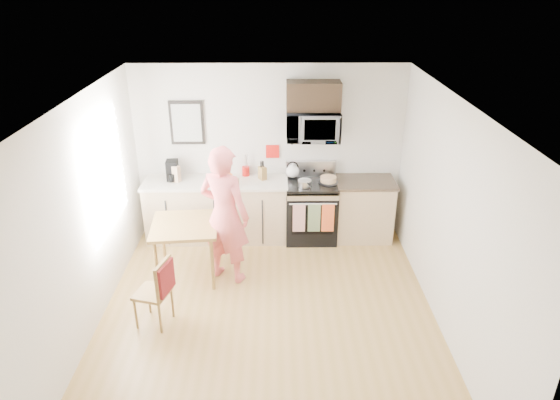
{
  "coord_description": "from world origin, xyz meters",
  "views": [
    {
      "loc": [
        0.09,
        -4.81,
        3.81
      ],
      "look_at": [
        0.15,
        1.0,
        1.09
      ],
      "focal_mm": 32.0,
      "sensor_mm": 36.0,
      "label": 1
    }
  ],
  "objects_px": {
    "range": "(311,212)",
    "chair": "(161,284)",
    "cake": "(328,180)",
    "person": "(225,215)",
    "dining_table": "(185,230)",
    "microwave": "(313,126)"
  },
  "relations": [
    {
      "from": "range",
      "to": "cake",
      "type": "height_order",
      "value": "range"
    },
    {
      "from": "cake",
      "to": "microwave",
      "type": "bearing_deg",
      "value": 153.61
    },
    {
      "from": "chair",
      "to": "person",
      "type": "bearing_deg",
      "value": 72.44
    },
    {
      "from": "person",
      "to": "chair",
      "type": "xyz_separation_m",
      "value": [
        -0.65,
        -0.99,
        -0.38
      ]
    },
    {
      "from": "dining_table",
      "to": "cake",
      "type": "bearing_deg",
      "value": 27.85
    },
    {
      "from": "range",
      "to": "microwave",
      "type": "xyz_separation_m",
      "value": [
        -0.0,
        0.1,
        1.32
      ]
    },
    {
      "from": "range",
      "to": "cake",
      "type": "bearing_deg",
      "value": -3.69
    },
    {
      "from": "microwave",
      "to": "chair",
      "type": "bearing_deg",
      "value": -130.23
    },
    {
      "from": "dining_table",
      "to": "range",
      "type": "bearing_deg",
      "value": 31.45
    },
    {
      "from": "microwave",
      "to": "person",
      "type": "xyz_separation_m",
      "value": [
        -1.19,
        -1.18,
        -0.83
      ]
    },
    {
      "from": "cake",
      "to": "range",
      "type": "bearing_deg",
      "value": 176.31
    },
    {
      "from": "microwave",
      "to": "dining_table",
      "type": "relative_size",
      "value": 0.9
    },
    {
      "from": "microwave",
      "to": "chair",
      "type": "relative_size",
      "value": 0.88
    },
    {
      "from": "range",
      "to": "chair",
      "type": "distance_m",
      "value": 2.77
    },
    {
      "from": "range",
      "to": "cake",
      "type": "xyz_separation_m",
      "value": [
        0.24,
        -0.02,
        0.53
      ]
    },
    {
      "from": "microwave",
      "to": "range",
      "type": "bearing_deg",
      "value": -89.94
    },
    {
      "from": "range",
      "to": "chair",
      "type": "relative_size",
      "value": 1.35
    },
    {
      "from": "range",
      "to": "person",
      "type": "distance_m",
      "value": 1.68
    },
    {
      "from": "chair",
      "to": "cake",
      "type": "distance_m",
      "value": 2.96
    },
    {
      "from": "person",
      "to": "cake",
      "type": "relative_size",
      "value": 6.49
    },
    {
      "from": "dining_table",
      "to": "cake",
      "type": "xyz_separation_m",
      "value": [
        1.97,
        1.04,
        0.27
      ]
    },
    {
      "from": "chair",
      "to": "cake",
      "type": "relative_size",
      "value": 3.0
    }
  ]
}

